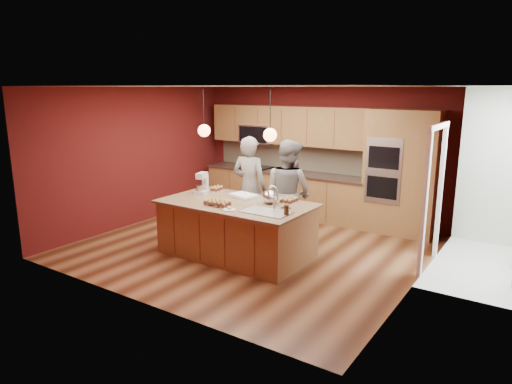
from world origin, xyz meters
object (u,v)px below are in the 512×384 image
Objects in this scene: stand_mixer at (202,185)px; mixing_bowl at (270,197)px; person_left at (250,187)px; person_right at (288,193)px; island at (237,228)px.

mixing_bowl is (1.35, 0.07, -0.05)m from stand_mixer.
person_right is at bearing 174.16° from person_left.
stand_mixer reaches higher than mixing_bowl.
person_right is at bearing 15.25° from stand_mixer.
stand_mixer is 1.39× the size of mixing_bowl.
person_left is 0.91m from stand_mixer.
mixing_bowl is at bearing 108.69° from person_right.
island is at bearing -26.66° from stand_mixer.
stand_mixer is at bearing 43.95° from person_right.
person_right is 1.49m from stand_mixer.
island is 1.12m from person_left.
stand_mixer is (-0.86, 0.16, 0.59)m from island.
person_left reaches higher than mixing_bowl.
mixing_bowl is (0.07, -0.70, 0.08)m from person_right.
island is 1.31× the size of person_left.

